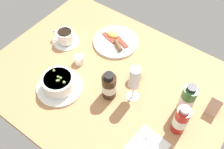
% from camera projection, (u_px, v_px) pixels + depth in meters
% --- Properties ---
extents(ground_plane, '(1.10, 0.84, 0.03)m').
position_uv_depth(ground_plane, '(108.00, 81.00, 1.22)').
color(ground_plane, '#B27F51').
extents(porridge_bowl, '(0.21, 0.21, 0.08)m').
position_uv_depth(porridge_bowl, '(59.00, 83.00, 1.15)').
color(porridge_bowl, white).
rests_on(porridge_bowl, ground_plane).
extents(coffee_cup, '(0.14, 0.14, 0.07)m').
position_uv_depth(coffee_cup, '(65.00, 37.00, 1.33)').
color(coffee_cup, white).
rests_on(coffee_cup, ground_plane).
extents(creamer_jug, '(0.06, 0.05, 0.05)m').
position_uv_depth(creamer_jug, '(80.00, 59.00, 1.26)').
color(creamer_jug, white).
rests_on(creamer_jug, ground_plane).
extents(wine_glass, '(0.06, 0.06, 0.19)m').
position_uv_depth(wine_glass, '(135.00, 79.00, 1.05)').
color(wine_glass, white).
rests_on(wine_glass, ground_plane).
extents(jam_jar, '(0.05, 0.05, 0.06)m').
position_uv_depth(jam_jar, '(136.00, 75.00, 1.19)').
color(jam_jar, '#482C16').
rests_on(jam_jar, ground_plane).
extents(sauce_bottle_brown, '(0.06, 0.06, 0.14)m').
position_uv_depth(sauce_bottle_brown, '(109.00, 86.00, 1.10)').
color(sauce_bottle_brown, '#382314').
rests_on(sauce_bottle_brown, ground_plane).
extents(sauce_bottle_green, '(0.06, 0.06, 0.17)m').
position_uv_depth(sauce_bottle_green, '(187.00, 100.00, 1.05)').
color(sauce_bottle_green, '#337233').
rests_on(sauce_bottle_green, ground_plane).
extents(sauce_bottle_red, '(0.06, 0.06, 0.16)m').
position_uv_depth(sauce_bottle_red, '(181.00, 120.00, 1.00)').
color(sauce_bottle_red, '#B21E19').
rests_on(sauce_bottle_red, ground_plane).
extents(breakfast_plate, '(0.23, 0.23, 0.04)m').
position_uv_depth(breakfast_plate, '(116.00, 41.00, 1.35)').
color(breakfast_plate, white).
rests_on(breakfast_plate, ground_plane).
extents(menu_card, '(0.05, 0.06, 0.09)m').
position_uv_depth(menu_card, '(215.00, 105.00, 1.07)').
color(menu_card, tan).
rests_on(menu_card, ground_plane).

